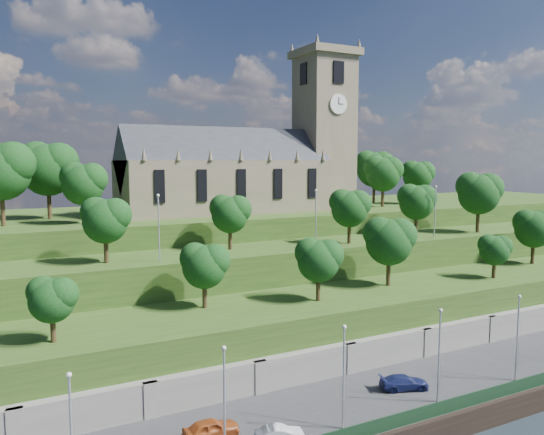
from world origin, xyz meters
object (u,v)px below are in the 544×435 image
church (253,163)px  car_right (404,382)px  car_left (211,429)px  car_middle (280,434)px

church → car_right: (-3.63, -40.13, -19.86)m
church → car_left: size_ratio=8.87×
church → car_right: size_ratio=8.48×
car_middle → car_right: car_right is taller
car_left → car_middle: bearing=-123.9°
car_left → car_right: 18.90m
car_right → car_middle: bearing=121.1°
car_left → car_middle: 5.25m
car_left → car_right: size_ratio=0.96×
church → car_middle: 50.74m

